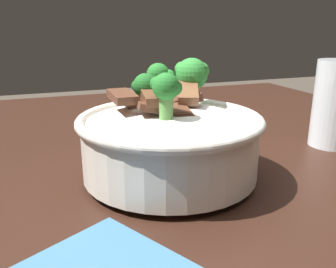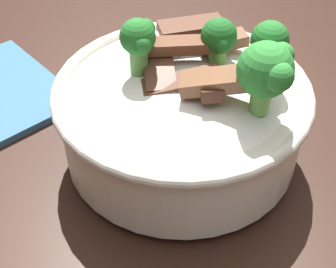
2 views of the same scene
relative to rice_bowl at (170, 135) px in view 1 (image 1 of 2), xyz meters
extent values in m
cube|color=black|center=(0.02, 0.06, -0.08)|extent=(1.12, 1.09, 0.05)
cube|color=black|center=(0.50, 0.53, -0.48)|extent=(0.08, 0.08, 0.74)
cylinder|color=silver|center=(0.00, 0.00, -0.05)|extent=(0.09, 0.09, 0.01)
cylinder|color=silver|center=(0.00, 0.00, -0.02)|extent=(0.22, 0.22, 0.07)
torus|color=silver|center=(0.00, 0.00, 0.02)|extent=(0.23, 0.23, 0.01)
ellipsoid|color=white|center=(0.00, 0.00, 0.01)|extent=(0.20, 0.20, 0.04)
cube|color=brown|center=(-0.04, 0.05, 0.04)|extent=(0.02, 0.05, 0.01)
cube|color=#563323|center=(0.01, 0.00, 0.03)|extent=(0.03, 0.07, 0.02)
cube|color=#563323|center=(-0.01, -0.02, 0.04)|extent=(0.06, 0.03, 0.02)
cube|color=#563323|center=(-0.05, 0.02, 0.05)|extent=(0.03, 0.06, 0.01)
cube|color=brown|center=(0.04, 0.03, 0.05)|extent=(0.05, 0.08, 0.03)
cube|color=#4C2B1E|center=(0.02, 0.01, 0.04)|extent=(0.06, 0.02, 0.02)
cube|color=brown|center=(-0.03, 0.00, 0.05)|extent=(0.03, 0.06, 0.01)
cylinder|color=#5B9947|center=(-0.02, -0.04, 0.04)|extent=(0.02, 0.02, 0.03)
sphere|color=#237028|center=(-0.02, -0.04, 0.07)|extent=(0.03, 0.03, 0.03)
sphere|color=#237028|center=(-0.01, -0.04, 0.07)|extent=(0.02, 0.02, 0.02)
sphere|color=#237028|center=(-0.03, -0.03, 0.07)|extent=(0.02, 0.02, 0.02)
cylinder|color=#6BA84C|center=(0.05, 0.05, 0.04)|extent=(0.02, 0.02, 0.03)
sphere|color=#2D8433|center=(0.05, 0.05, 0.07)|extent=(0.04, 0.04, 0.04)
sphere|color=#2D8433|center=(0.07, 0.05, 0.07)|extent=(0.02, 0.02, 0.02)
sphere|color=#2D8433|center=(0.04, 0.06, 0.07)|extent=(0.02, 0.02, 0.02)
cylinder|color=#6BA84C|center=(0.01, 0.07, 0.04)|extent=(0.01, 0.01, 0.03)
sphere|color=#237028|center=(0.01, 0.07, 0.07)|extent=(0.03, 0.03, 0.03)
sphere|color=#237028|center=(0.02, 0.07, 0.06)|extent=(0.02, 0.02, 0.02)
sphere|color=#237028|center=(0.01, 0.08, 0.07)|extent=(0.02, 0.02, 0.02)
cylinder|color=#6BA84C|center=(-0.02, 0.04, 0.04)|extent=(0.02, 0.02, 0.02)
sphere|color=#1E6023|center=(-0.02, 0.04, 0.06)|extent=(0.03, 0.03, 0.03)
sphere|color=#1E6023|center=(-0.01, 0.03, 0.06)|extent=(0.02, 0.02, 0.02)
sphere|color=#1E6023|center=(-0.03, 0.05, 0.06)|extent=(0.02, 0.02, 0.02)
cylinder|color=white|center=(0.29, 0.03, -0.06)|extent=(0.07, 0.07, 0.00)
cylinder|color=white|center=(0.29, 0.03, 0.01)|extent=(0.07, 0.07, 0.14)
cylinder|color=silver|center=(0.29, 0.03, 0.00)|extent=(0.06, 0.06, 0.10)
cylinder|color=tan|center=(0.17, 0.41, -0.05)|extent=(0.10, 0.18, 0.01)
cylinder|color=tan|center=(0.18, 0.40, -0.05)|extent=(0.09, 0.19, 0.01)
camera|label=1|loc=(-0.15, -0.40, 0.13)|focal=38.05mm
camera|label=2|loc=(0.33, -0.09, 0.28)|focal=51.18mm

